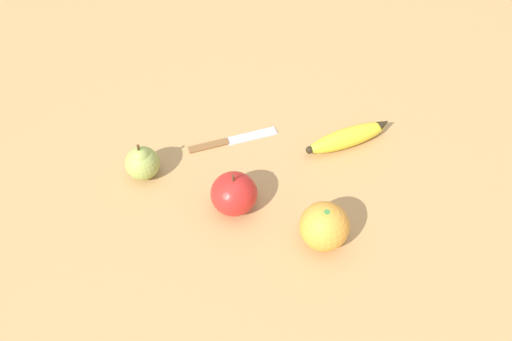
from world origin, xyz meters
TOP-DOWN VIEW (x-y plane):
  - ground_plane at (0.00, 0.00)m, footprint 3.00×3.00m
  - banana at (0.17, -0.08)m, footprint 0.17×0.12m
  - orange at (-0.05, -0.16)m, footprint 0.08×0.08m
  - pear at (-0.13, 0.18)m, footprint 0.06×0.06m
  - apple at (-0.08, -0.00)m, footprint 0.08×0.08m
  - paring_knife at (0.04, 0.11)m, footprint 0.16×0.12m

SIDE VIEW (x-z plane):
  - ground_plane at x=0.00m, z-range 0.00..0.00m
  - paring_knife at x=0.04m, z-range 0.00..0.01m
  - banana at x=0.17m, z-range 0.00..0.04m
  - pear at x=-0.13m, z-range -0.01..0.08m
  - apple at x=-0.08m, z-range -0.01..0.08m
  - orange at x=-0.05m, z-range 0.00..0.08m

